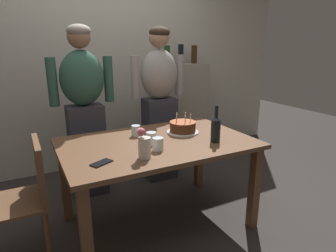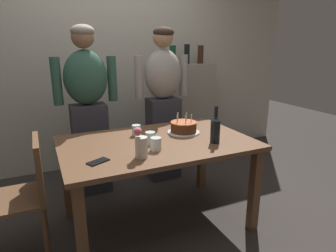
# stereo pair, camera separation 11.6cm
# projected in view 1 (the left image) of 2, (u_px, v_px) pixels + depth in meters

# --- Properties ---
(ground_plane) EXTENTS (10.00, 10.00, 0.00)m
(ground_plane) POSITION_uv_depth(u_px,v_px,m) (158.00, 222.00, 2.52)
(ground_plane) COLOR #332D2B
(back_wall) EXTENTS (5.20, 0.10, 2.60)m
(back_wall) POSITION_uv_depth(u_px,v_px,m) (101.00, 60.00, 3.48)
(back_wall) COLOR beige
(back_wall) RESTS_ON ground_plane
(dining_table) EXTENTS (1.50, 0.96, 0.74)m
(dining_table) POSITION_uv_depth(u_px,v_px,m) (157.00, 153.00, 2.34)
(dining_table) COLOR brown
(dining_table) RESTS_ON ground_plane
(birthday_cake) EXTENTS (0.28, 0.28, 0.17)m
(birthday_cake) POSITION_uv_depth(u_px,v_px,m) (183.00, 127.00, 2.52)
(birthday_cake) COLOR white
(birthday_cake) RESTS_ON dining_table
(water_glass_near) EXTENTS (0.07, 0.07, 0.09)m
(water_glass_near) POSITION_uv_depth(u_px,v_px,m) (136.00, 131.00, 2.44)
(water_glass_near) COLOR silver
(water_glass_near) RESTS_ON dining_table
(water_glass_far) EXTENTS (0.08, 0.08, 0.09)m
(water_glass_far) POSITION_uv_depth(u_px,v_px,m) (158.00, 144.00, 2.11)
(water_glass_far) COLOR silver
(water_glass_far) RESTS_ON dining_table
(water_glass_side) EXTENTS (0.08, 0.08, 0.09)m
(water_glass_side) POSITION_uv_depth(u_px,v_px,m) (151.00, 138.00, 2.24)
(water_glass_side) COLOR silver
(water_glass_side) RESTS_ON dining_table
(wine_bottle) EXTENTS (0.08, 0.08, 0.29)m
(wine_bottle) POSITION_uv_depth(u_px,v_px,m) (216.00, 128.00, 2.27)
(wine_bottle) COLOR black
(wine_bottle) RESTS_ON dining_table
(cell_phone) EXTENTS (0.16, 0.13, 0.01)m
(cell_phone) POSITION_uv_depth(u_px,v_px,m) (102.00, 163.00, 1.88)
(cell_phone) COLOR black
(cell_phone) RESTS_ON dining_table
(flower_vase) EXTENTS (0.10, 0.09, 0.22)m
(flower_vase) POSITION_uv_depth(u_px,v_px,m) (144.00, 144.00, 1.95)
(flower_vase) COLOR silver
(flower_vase) RESTS_ON dining_table
(person_man_bearded) EXTENTS (0.61, 0.27, 1.66)m
(person_man_bearded) POSITION_uv_depth(u_px,v_px,m) (85.00, 110.00, 2.79)
(person_man_bearded) COLOR #33333D
(person_man_bearded) RESTS_ON ground_plane
(person_woman_cardigan) EXTENTS (0.61, 0.27, 1.66)m
(person_woman_cardigan) POSITION_uv_depth(u_px,v_px,m) (159.00, 103.00, 3.14)
(person_woman_cardigan) COLOR #33333D
(person_woman_cardigan) RESTS_ON ground_plane
(dining_chair) EXTENTS (0.42, 0.42, 0.87)m
(dining_chair) POSITION_uv_depth(u_px,v_px,m) (26.00, 193.00, 1.96)
(dining_chair) COLOR brown
(dining_chair) RESTS_ON ground_plane
(shelf_cabinet) EXTENTS (0.71, 0.30, 1.48)m
(shelf_cabinet) POSITION_uv_depth(u_px,v_px,m) (180.00, 110.00, 3.91)
(shelf_cabinet) COLOR #9E9384
(shelf_cabinet) RESTS_ON ground_plane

